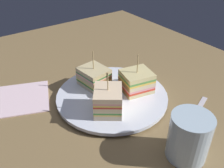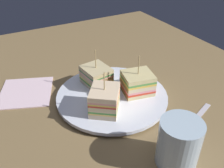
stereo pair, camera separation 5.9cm
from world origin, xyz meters
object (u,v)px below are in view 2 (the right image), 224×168
at_px(sandwich_wedge_2, 96,76).
at_px(napkin, 26,92).
at_px(drinking_glass, 178,146).
at_px(sandwich_wedge_1, 137,83).
at_px(chip_pile, 109,91).
at_px(plate, 112,96).
at_px(sandwich_wedge_0, 105,100).
at_px(spoon, 189,126).

bearing_deg(sandwich_wedge_2, napkin, -119.84).
bearing_deg(drinking_glass, sandwich_wedge_1, -13.54).
height_order(chip_pile, napkin, chip_pile).
height_order(plate, drinking_glass, drinking_glass).
distance_m(napkin, drinking_glass, 0.41).
xyz_separation_m(plate, sandwich_wedge_0, (-0.05, 0.04, 0.03)).
distance_m(plate, drinking_glass, 0.23).
bearing_deg(spoon, chip_pile, -80.06).
xyz_separation_m(sandwich_wedge_2, napkin, (0.07, 0.17, -0.04)).
xyz_separation_m(sandwich_wedge_0, sandwich_wedge_2, (0.11, -0.03, -0.00)).
relative_size(sandwich_wedge_0, sandwich_wedge_1, 1.00).
height_order(sandwich_wedge_0, sandwich_wedge_2, sandwich_wedge_0).
xyz_separation_m(sandwich_wedge_0, napkin, (0.18, 0.14, -0.04)).
bearing_deg(napkin, sandwich_wedge_0, -142.05).
xyz_separation_m(sandwich_wedge_1, drinking_glass, (-0.20, 0.05, -0.00)).
relative_size(plate, spoon, 1.96).
xyz_separation_m(sandwich_wedge_1, sandwich_wedge_2, (0.08, 0.07, -0.00)).
distance_m(chip_pile, spoon, 0.20).
bearing_deg(sandwich_wedge_0, drinking_glass, -126.56).
bearing_deg(plate, spoon, -150.61).
height_order(plate, sandwich_wedge_2, sandwich_wedge_2).
height_order(plate, chip_pile, chip_pile).
distance_m(sandwich_wedge_2, chip_pile, 0.06).
bearing_deg(chip_pile, sandwich_wedge_2, 4.14).
bearing_deg(plate, sandwich_wedge_1, -108.05).
height_order(sandwich_wedge_1, sandwich_wedge_2, sandwich_wedge_1).
distance_m(sandwich_wedge_1, spoon, 0.16).
xyz_separation_m(sandwich_wedge_1, chip_pile, (0.02, 0.07, -0.02)).
bearing_deg(drinking_glass, sandwich_wedge_2, 4.61).
relative_size(chip_pile, napkin, 0.50).
distance_m(sandwich_wedge_0, sandwich_wedge_1, 0.11).
bearing_deg(sandwich_wedge_1, drinking_glass, 88.33).
bearing_deg(sandwich_wedge_0, plate, -7.08).
distance_m(plate, sandwich_wedge_0, 0.07).
relative_size(sandwich_wedge_2, napkin, 0.72).
height_order(plate, napkin, plate).
bearing_deg(napkin, drinking_glass, -151.50).
height_order(sandwich_wedge_1, napkin, sandwich_wedge_1).
bearing_deg(sandwich_wedge_1, chip_pile, -6.01).
bearing_deg(sandwich_wedge_2, chip_pile, -3.27).
relative_size(sandwich_wedge_1, spoon, 0.71).
bearing_deg(sandwich_wedge_1, sandwich_wedge_0, 26.07).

